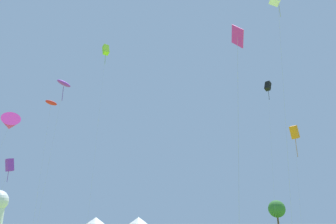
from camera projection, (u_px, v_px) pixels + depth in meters
kite_red_parafoil at (51, 103)px, 55.75m from camera, size 2.14×3.32×22.06m
kite_black_box at (268, 86)px, 66.80m from camera, size 2.96×2.51×30.01m
kite_lime_box at (106, 50)px, 65.38m from camera, size 1.80×3.50×36.63m
kite_magenta_delta at (10, 124)px, 51.70m from camera, size 4.58×4.63×18.84m
kite_purple_parafoil at (64, 84)px, 64.79m from camera, size 2.94×3.94×29.18m
kite_purple_box at (10, 165)px, 59.33m from camera, size 1.94×2.52×13.06m
kite_magenta_diamond at (237, 38)px, 26.14m from camera, size 2.05×3.37×17.45m
kite_orange_box at (294, 132)px, 57.46m from camera, size 2.88×2.96×18.45m
festival_tent_left at (96, 223)px, 70.34m from camera, size 4.09×4.09×2.66m
festival_tent_right at (139, 223)px, 70.58m from camera, size 4.15×4.15×2.70m
tree_distant_left at (277, 209)px, 82.95m from camera, size 4.42×4.42×7.07m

